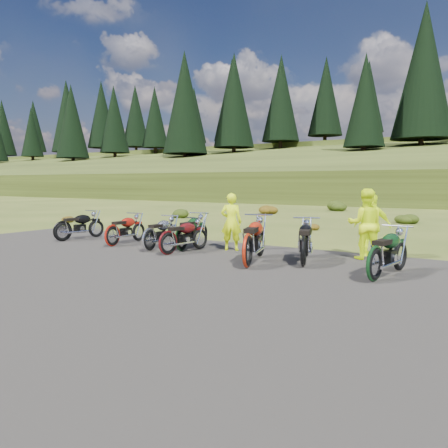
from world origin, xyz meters
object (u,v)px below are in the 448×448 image
Objects in this scene: motorcycle_7 at (374,283)px; person_middle at (231,223)px; motorcycle_0 at (63,242)px; motorcycle_3 at (149,252)px.

person_middle is at bearing 76.70° from motorcycle_7.
motorcycle_0 is 1.02× the size of motorcycle_3.
motorcycle_7 is 1.23× the size of person_middle.
person_middle is (5.89, 1.39, 0.85)m from motorcycle_0.
motorcycle_0 is 1.16× the size of person_middle.
motorcycle_3 is at bearing 95.26° from motorcycle_7.
motorcycle_0 is 3.97m from motorcycle_3.
motorcycle_7 is at bearing -100.56° from motorcycle_3.
motorcycle_3 is at bearing 14.29° from person_middle.
person_middle reaches higher than motorcycle_0.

